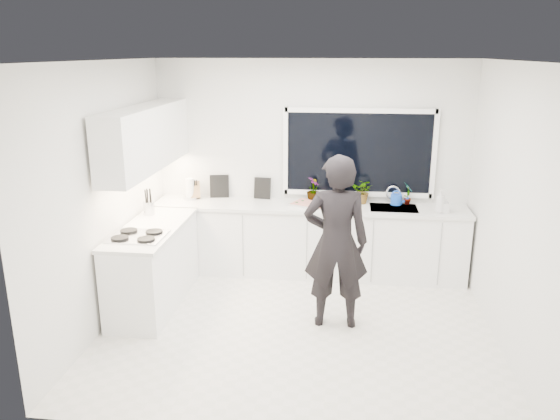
# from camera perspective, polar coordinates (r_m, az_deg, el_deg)

# --- Properties ---
(floor) EXTENTS (4.00, 3.50, 0.02)m
(floor) POSITION_cam_1_polar(r_m,az_deg,el_deg) (5.88, 1.88, -12.10)
(floor) COLOR beige
(floor) RESTS_ON ground
(wall_back) EXTENTS (4.00, 0.02, 2.70)m
(wall_back) POSITION_cam_1_polar(r_m,az_deg,el_deg) (7.08, 3.28, 4.56)
(wall_back) COLOR white
(wall_back) RESTS_ON ground
(wall_left) EXTENTS (0.02, 3.50, 2.70)m
(wall_left) POSITION_cam_1_polar(r_m,az_deg,el_deg) (5.89, -17.87, 1.37)
(wall_left) COLOR white
(wall_left) RESTS_ON ground
(wall_right) EXTENTS (0.02, 3.50, 2.70)m
(wall_right) POSITION_cam_1_polar(r_m,az_deg,el_deg) (5.58, 23.05, 0.03)
(wall_right) COLOR white
(wall_right) RESTS_ON ground
(ceiling) EXTENTS (4.00, 3.50, 0.02)m
(ceiling) POSITION_cam_1_polar(r_m,az_deg,el_deg) (5.18, 2.16, 15.43)
(ceiling) COLOR white
(ceiling) RESTS_ON wall_back
(window) EXTENTS (1.80, 0.02, 1.00)m
(window) POSITION_cam_1_polar(r_m,az_deg,el_deg) (6.99, 8.22, 5.94)
(window) COLOR black
(window) RESTS_ON wall_back
(base_cabinets_back) EXTENTS (3.92, 0.58, 0.88)m
(base_cabinets_back) POSITION_cam_1_polar(r_m,az_deg,el_deg) (7.03, 2.99, -3.24)
(base_cabinets_back) COLOR white
(base_cabinets_back) RESTS_ON floor
(base_cabinets_left) EXTENTS (0.58, 1.60, 0.88)m
(base_cabinets_left) POSITION_cam_1_polar(r_m,az_deg,el_deg) (6.35, -13.05, -5.84)
(base_cabinets_left) COLOR white
(base_cabinets_left) RESTS_ON floor
(countertop_back) EXTENTS (3.94, 0.62, 0.04)m
(countertop_back) POSITION_cam_1_polar(r_m,az_deg,el_deg) (6.88, 3.04, 0.35)
(countertop_back) COLOR silver
(countertop_back) RESTS_ON base_cabinets_back
(countertop_left) EXTENTS (0.62, 1.60, 0.04)m
(countertop_left) POSITION_cam_1_polar(r_m,az_deg,el_deg) (6.19, -13.32, -1.89)
(countertop_left) COLOR silver
(countertop_left) RESTS_ON base_cabinets_left
(upper_cabinets) EXTENTS (0.34, 2.10, 0.70)m
(upper_cabinets) POSITION_cam_1_polar(r_m,az_deg,el_deg) (6.34, -13.83, 7.33)
(upper_cabinets) COLOR white
(upper_cabinets) RESTS_ON wall_left
(sink) EXTENTS (0.58, 0.42, 0.14)m
(sink) POSITION_cam_1_polar(r_m,az_deg,el_deg) (6.91, 11.76, -0.17)
(sink) COLOR silver
(sink) RESTS_ON countertop_back
(faucet) EXTENTS (0.03, 0.03, 0.22)m
(faucet) POSITION_cam_1_polar(r_m,az_deg,el_deg) (7.06, 11.71, 1.53)
(faucet) COLOR silver
(faucet) RESTS_ON countertop_back
(stovetop) EXTENTS (0.56, 0.48, 0.03)m
(stovetop) POSITION_cam_1_polar(r_m,az_deg,el_deg) (5.88, -14.68, -2.61)
(stovetop) COLOR black
(stovetop) RESTS_ON countertop_left
(person) EXTENTS (0.69, 0.48, 1.82)m
(person) POSITION_cam_1_polar(r_m,az_deg,el_deg) (5.59, 5.87, -3.39)
(person) COLOR black
(person) RESTS_ON floor
(pizza_tray) EXTENTS (0.57, 0.51, 0.03)m
(pizza_tray) POSITION_cam_1_polar(r_m,az_deg,el_deg) (6.85, 3.28, 0.57)
(pizza_tray) COLOR silver
(pizza_tray) RESTS_ON countertop_back
(pizza) EXTENTS (0.52, 0.45, 0.01)m
(pizza) POSITION_cam_1_polar(r_m,az_deg,el_deg) (6.84, 3.28, 0.71)
(pizza) COLOR #C9471A
(pizza) RESTS_ON pizza_tray
(watering_can) EXTENTS (0.17, 0.17, 0.13)m
(watering_can) POSITION_cam_1_polar(r_m,az_deg,el_deg) (7.03, 12.04, 1.08)
(watering_can) COLOR blue
(watering_can) RESTS_ON countertop_back
(paper_towel_roll) EXTENTS (0.12, 0.12, 0.26)m
(paper_towel_roll) POSITION_cam_1_polar(r_m,az_deg,el_deg) (7.21, -9.39, 2.14)
(paper_towel_roll) COLOR silver
(paper_towel_roll) RESTS_ON countertop_back
(knife_block) EXTENTS (0.16, 0.14, 0.22)m
(knife_block) POSITION_cam_1_polar(r_m,az_deg,el_deg) (7.24, -8.89, 2.06)
(knife_block) COLOR #9C6D48
(knife_block) RESTS_ON countertop_back
(utensil_crock) EXTENTS (0.14, 0.14, 0.16)m
(utensil_crock) POSITION_cam_1_polar(r_m,az_deg,el_deg) (6.63, -13.52, 0.20)
(utensil_crock) COLOR #ADADB2
(utensil_crock) RESTS_ON countertop_left
(picture_frame_large) EXTENTS (0.22, 0.05, 0.28)m
(picture_frame_large) POSITION_cam_1_polar(r_m,az_deg,el_deg) (7.14, -1.85, 2.30)
(picture_frame_large) COLOR black
(picture_frame_large) RESTS_ON countertop_back
(picture_frame_small) EXTENTS (0.25, 0.07, 0.30)m
(picture_frame_small) POSITION_cam_1_polar(r_m,az_deg,el_deg) (7.25, -6.35, 2.50)
(picture_frame_small) COLOR black
(picture_frame_small) RESTS_ON countertop_back
(herb_plants) EXTENTS (1.33, 0.33, 0.34)m
(herb_plants) POSITION_cam_1_polar(r_m,az_deg,el_deg) (6.98, 7.53, 2.00)
(herb_plants) COLOR #26662D
(herb_plants) RESTS_ON countertop_back
(soap_bottles) EXTENTS (0.18, 0.14, 0.29)m
(soap_bottles) POSITION_cam_1_polar(r_m,az_deg,el_deg) (6.78, 16.55, 0.78)
(soap_bottles) COLOR #D8BF66
(soap_bottles) RESTS_ON countertop_back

